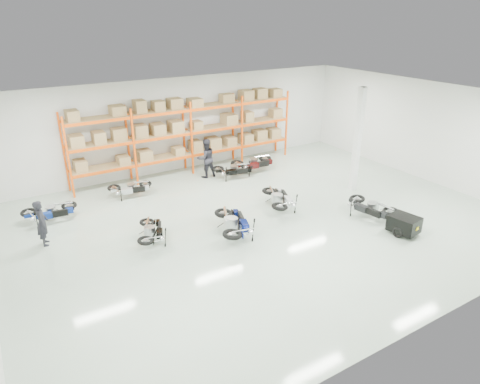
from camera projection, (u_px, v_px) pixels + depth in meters
room at (263, 165)px, 15.33m from camera, size 18.00×18.00×18.00m
pallet_rack at (187, 126)px, 20.40m from camera, size 11.28×0.98×3.62m
structural_column at (357, 140)px, 18.21m from camera, size 0.25×0.25×4.50m
moto_blue_centre at (234, 220)px, 14.95m from camera, size 1.58×2.20×1.29m
moto_silver_left at (280, 196)px, 16.99m from camera, size 1.50×2.05×1.19m
moto_black_far_left at (152, 228)px, 14.61m from camera, size 1.34×1.79×1.04m
moto_touring_right at (370, 204)px, 16.30m from camera, size 1.14×1.91×1.17m
trailer at (404, 224)px, 15.10m from camera, size 0.94×1.68×0.69m
moto_back_a at (49, 209)px, 15.98m from camera, size 1.78×1.00×1.11m
moto_back_b at (130, 186)px, 18.18m from camera, size 1.72×1.09×1.03m
moto_back_c at (234, 167)px, 20.20m from camera, size 1.88×1.30×1.11m
moto_back_d at (254, 160)px, 20.95m from camera, size 1.96×1.05×1.24m
person_left at (42, 223)px, 14.30m from camera, size 0.45×0.63×1.61m
person_back at (206, 158)px, 20.14m from camera, size 0.92×0.73×1.87m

